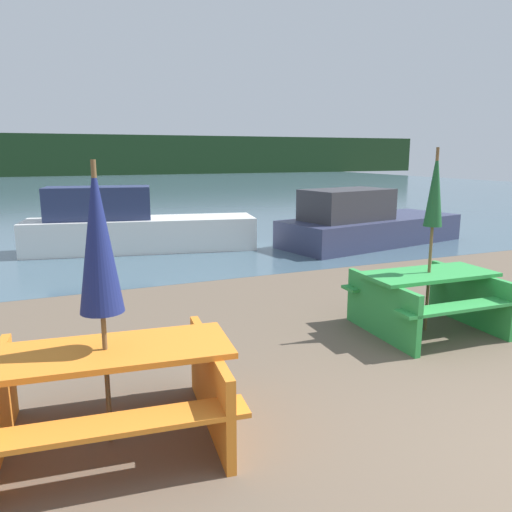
{
  "coord_description": "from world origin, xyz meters",
  "views": [
    {
      "loc": [
        -3.33,
        -1.61,
        2.13
      ],
      "look_at": [
        -0.9,
        4.13,
        0.85
      ],
      "focal_mm": 35.0,
      "sensor_mm": 36.0,
      "label": 1
    }
  ],
  "objects_px": {
    "umbrella_darkgreen": "(435,191)",
    "boat_second": "(132,227)",
    "boat": "(365,224)",
    "picnic_table_orange": "(108,385)",
    "picnic_table_green": "(427,295)",
    "umbrella_navy": "(98,240)"
  },
  "relations": [
    {
      "from": "picnic_table_orange",
      "to": "boat_second",
      "type": "bearing_deg",
      "value": 79.38
    },
    {
      "from": "picnic_table_orange",
      "to": "picnic_table_green",
      "type": "bearing_deg",
      "value": 14.23
    },
    {
      "from": "picnic_table_orange",
      "to": "boat",
      "type": "relative_size",
      "value": 0.4
    },
    {
      "from": "umbrella_darkgreen",
      "to": "boat_second",
      "type": "xyz_separation_m",
      "value": [
        -2.45,
        6.62,
        -1.18
      ]
    },
    {
      "from": "picnic_table_orange",
      "to": "boat_second",
      "type": "distance_m",
      "value": 7.73
    },
    {
      "from": "boat",
      "to": "boat_second",
      "type": "height_order",
      "value": "boat_second"
    },
    {
      "from": "picnic_table_green",
      "to": "umbrella_navy",
      "type": "xyz_separation_m",
      "value": [
        -3.88,
        -0.98,
        1.1
      ]
    },
    {
      "from": "picnic_table_orange",
      "to": "boat_second",
      "type": "relative_size",
      "value": 0.38
    },
    {
      "from": "umbrella_darkgreen",
      "to": "boat",
      "type": "xyz_separation_m",
      "value": [
        2.79,
        5.26,
        -1.22
      ]
    },
    {
      "from": "picnic_table_orange",
      "to": "umbrella_navy",
      "type": "xyz_separation_m",
      "value": [
        0.0,
        -0.0,
        1.09
      ]
    },
    {
      "from": "picnic_table_green",
      "to": "boat",
      "type": "height_order",
      "value": "boat"
    },
    {
      "from": "umbrella_navy",
      "to": "boat",
      "type": "distance_m",
      "value": 9.19
    },
    {
      "from": "boat",
      "to": "picnic_table_orange",
      "type": "bearing_deg",
      "value": -148.04
    },
    {
      "from": "umbrella_darkgreen",
      "to": "picnic_table_orange",
      "type": "bearing_deg",
      "value": -165.77
    },
    {
      "from": "picnic_table_orange",
      "to": "boat",
      "type": "bearing_deg",
      "value": 43.16
    },
    {
      "from": "umbrella_navy",
      "to": "boat",
      "type": "xyz_separation_m",
      "value": [
        6.66,
        6.25,
        -1.06
      ]
    },
    {
      "from": "picnic_table_orange",
      "to": "picnic_table_green",
      "type": "height_order",
      "value": "picnic_table_orange"
    },
    {
      "from": "umbrella_darkgreen",
      "to": "umbrella_navy",
      "type": "height_order",
      "value": "umbrella_darkgreen"
    },
    {
      "from": "umbrella_darkgreen",
      "to": "boat_second",
      "type": "bearing_deg",
      "value": 110.34
    },
    {
      "from": "picnic_table_orange",
      "to": "boat_second",
      "type": "height_order",
      "value": "boat_second"
    },
    {
      "from": "umbrella_darkgreen",
      "to": "picnic_table_green",
      "type": "bearing_deg",
      "value": -104.04
    },
    {
      "from": "boat",
      "to": "boat_second",
      "type": "xyz_separation_m",
      "value": [
        -5.24,
        1.35,
        0.04
      ]
    }
  ]
}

